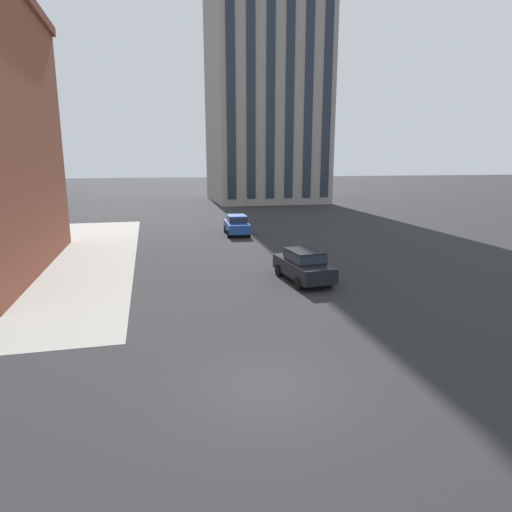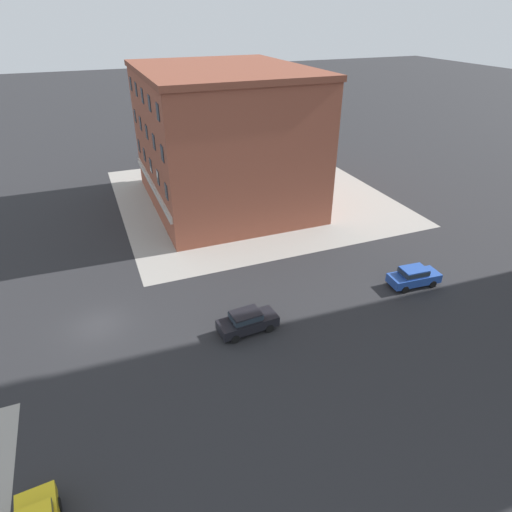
# 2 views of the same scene
# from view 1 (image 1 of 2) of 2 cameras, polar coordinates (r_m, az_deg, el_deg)

# --- Properties ---
(ground_plane) EXTENTS (320.00, 320.00, 0.00)m
(ground_plane) POSITION_cam_1_polar(r_m,az_deg,el_deg) (12.72, 1.60, -16.70)
(ground_plane) COLOR #262628
(car_main_northbound_near) EXTENTS (2.11, 4.51, 1.68)m
(car_main_northbound_near) POSITION_cam_1_polar(r_m,az_deg,el_deg) (37.34, -2.52, 4.18)
(car_main_northbound_near) COLOR #23479E
(car_main_northbound_near) RESTS_ON ground
(car_main_southbound_near) EXTENTS (2.14, 4.52, 1.68)m
(car_main_southbound_near) POSITION_cam_1_polar(r_m,az_deg,el_deg) (22.88, 6.22, -1.06)
(car_main_southbound_near) COLOR black
(car_main_southbound_near) RESTS_ON ground
(residential_tower_skyline_right) EXTENTS (16.48, 16.38, 53.31)m
(residential_tower_skyline_right) POSITION_cam_1_polar(r_m,az_deg,el_deg) (72.76, 1.22, 28.64)
(residential_tower_skyline_right) COLOR gray
(residential_tower_skyline_right) RESTS_ON ground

